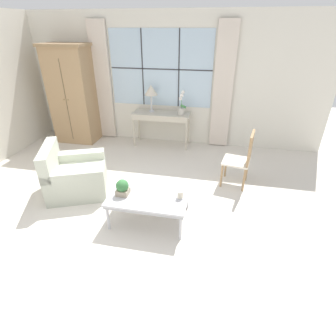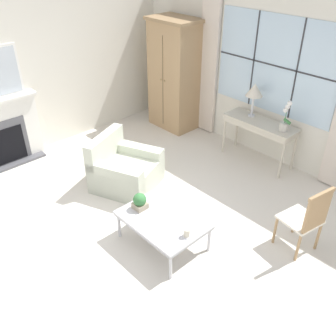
# 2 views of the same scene
# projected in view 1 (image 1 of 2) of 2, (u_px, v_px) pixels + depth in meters

# --- Properties ---
(ground_plane) EXTENTS (14.00, 14.00, 0.00)m
(ground_plane) POSITION_uv_depth(u_px,v_px,m) (117.00, 216.00, 3.92)
(ground_plane) COLOR silver
(wall_back_windowed) EXTENTS (7.20, 0.14, 2.80)m
(wall_back_windowed) POSITION_uv_depth(u_px,v_px,m) (161.00, 81.00, 5.84)
(wall_back_windowed) COLOR silver
(wall_back_windowed) RESTS_ON ground_plane
(armoire) EXTENTS (1.01, 0.67, 2.17)m
(armoire) POSITION_uv_depth(u_px,v_px,m) (73.00, 95.00, 6.02)
(armoire) COLOR tan
(armoire) RESTS_ON ground_plane
(console_table) EXTENTS (1.29, 0.46, 0.78)m
(console_table) POSITION_uv_depth(u_px,v_px,m) (161.00, 117.00, 5.90)
(console_table) COLOR beige
(console_table) RESTS_ON ground_plane
(table_lamp) EXTENTS (0.29, 0.29, 0.59)m
(table_lamp) POSITION_uv_depth(u_px,v_px,m) (151.00, 91.00, 5.72)
(table_lamp) COLOR silver
(table_lamp) RESTS_ON console_table
(potted_orchid) EXTENTS (0.18, 0.14, 0.52)m
(potted_orchid) POSITION_uv_depth(u_px,v_px,m) (181.00, 106.00, 5.66)
(potted_orchid) COLOR #BCB7AD
(potted_orchid) RESTS_ON console_table
(armchair_upholstered) EXTENTS (1.20, 1.19, 0.84)m
(armchair_upholstered) POSITION_uv_depth(u_px,v_px,m) (75.00, 176.00, 4.40)
(armchair_upholstered) COLOR beige
(armchair_upholstered) RESTS_ON ground_plane
(side_chair_wooden) EXTENTS (0.51, 0.51, 0.99)m
(side_chair_wooden) POSITION_uv_depth(u_px,v_px,m) (243.00, 157.00, 4.42)
(side_chair_wooden) COLOR beige
(side_chair_wooden) RESTS_ON ground_plane
(coffee_table) EXTENTS (1.10, 0.78, 0.43)m
(coffee_table) POSITION_uv_depth(u_px,v_px,m) (149.00, 196.00, 3.69)
(coffee_table) COLOR #BCBCC1
(coffee_table) RESTS_ON ground_plane
(potted_plant_small) EXTENTS (0.18, 0.18, 0.23)m
(potted_plant_small) POSITION_uv_depth(u_px,v_px,m) (122.00, 187.00, 3.61)
(potted_plant_small) COLOR tan
(potted_plant_small) RESTS_ON coffee_table
(pillar_candle) EXTENTS (0.11, 0.11, 0.12)m
(pillar_candle) POSITION_uv_depth(u_px,v_px,m) (180.00, 195.00, 3.55)
(pillar_candle) COLOR silver
(pillar_candle) RESTS_ON coffee_table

